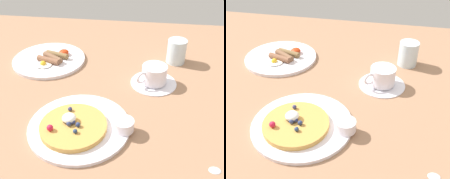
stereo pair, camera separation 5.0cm
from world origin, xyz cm
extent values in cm
cube|color=#9B7153|center=(0.00, 0.00, -1.50)|extent=(161.97, 122.76, 3.00)
cylinder|color=white|center=(-7.99, -15.63, 0.51)|extent=(27.10, 27.10, 1.01)
cylinder|color=gold|center=(-9.13, -17.16, 1.71)|extent=(17.51, 17.51, 1.39)
sphere|color=navy|center=(-9.20, -16.92, 3.04)|extent=(1.28, 1.28, 1.28)
sphere|color=navy|center=(-7.87, -20.16, 2.99)|extent=(1.17, 1.17, 1.17)
sphere|color=black|center=(-11.15, -16.86, 3.12)|extent=(1.43, 1.43, 1.43)
sphere|color=navy|center=(-11.27, -11.84, 3.00)|extent=(1.19, 1.19, 1.19)
sphere|color=navy|center=(-10.05, -17.75, 3.08)|extent=(1.36, 1.36, 1.36)
sphere|color=navy|center=(-7.72, -17.77, 3.04)|extent=(1.27, 1.27, 1.27)
sphere|color=red|center=(-14.35, -19.99, 3.22)|extent=(1.63, 1.63, 1.63)
ellipsoid|color=white|center=(-10.43, -16.07, 3.50)|extent=(3.65, 3.65, 2.19)
cylinder|color=white|center=(3.89, -15.88, 2.51)|extent=(5.30, 5.30, 3.00)
cylinder|color=maroon|center=(3.89, -15.88, 3.11)|extent=(4.34, 4.34, 0.36)
cylinder|color=white|center=(-27.14, 18.27, 0.56)|extent=(26.44, 26.44, 1.12)
cylinder|color=brown|center=(-24.33, 19.63, 2.16)|extent=(8.90, 4.37, 2.09)
cylinder|color=brown|center=(-25.32, 17.44, 2.16)|extent=(8.45, 6.35, 2.09)
cylinder|color=brown|center=(-26.31, 15.25, 2.16)|extent=(8.89, 4.57, 2.09)
ellipsoid|color=white|center=(-27.51, 12.99, 1.42)|extent=(6.13, 5.21, 0.60)
sphere|color=yellow|center=(-27.51, 12.99, 1.92)|extent=(2.00, 2.00, 2.00)
ellipsoid|color=red|center=(-22.38, 21.83, 2.12)|extent=(3.65, 3.65, 2.01)
cylinder|color=white|center=(11.41, 8.28, 0.34)|extent=(14.95, 14.95, 0.68)
cylinder|color=white|center=(11.41, 8.28, 3.60)|extent=(8.06, 8.06, 5.83)
torus|color=white|center=(7.56, 5.03, 3.89)|extent=(3.62, 3.23, 4.07)
cylinder|color=brown|center=(11.41, 8.28, 5.47)|extent=(6.85, 6.85, 0.47)
ellipsoid|color=silver|center=(25.52, -25.54, 0.30)|extent=(2.86, 2.20, 0.60)
cylinder|color=silver|center=(19.22, 23.72, 4.36)|extent=(6.81, 6.81, 8.72)
camera|label=1|loc=(7.74, -69.34, 51.40)|focal=44.97mm
camera|label=2|loc=(12.72, -68.50, 51.40)|focal=44.97mm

